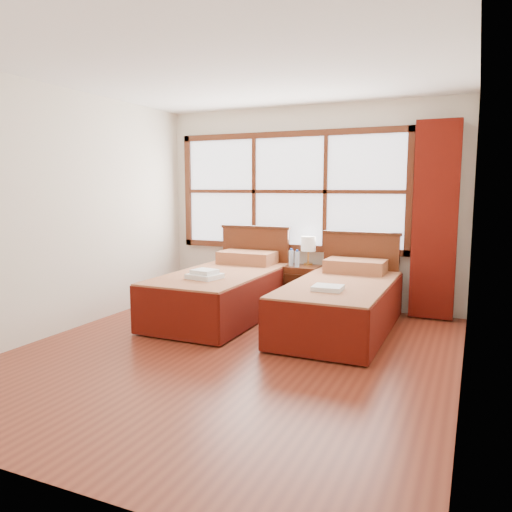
% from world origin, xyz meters
% --- Properties ---
extents(floor, '(4.50, 4.50, 0.00)m').
position_xyz_m(floor, '(0.00, 0.00, 0.00)').
color(floor, maroon).
rests_on(floor, ground).
extents(ceiling, '(4.50, 4.50, 0.00)m').
position_xyz_m(ceiling, '(0.00, 0.00, 2.60)').
color(ceiling, white).
rests_on(ceiling, wall_back).
extents(wall_back, '(4.00, 0.00, 4.00)m').
position_xyz_m(wall_back, '(0.00, 2.25, 1.30)').
color(wall_back, silver).
rests_on(wall_back, floor).
extents(wall_left, '(0.00, 4.50, 4.50)m').
position_xyz_m(wall_left, '(-2.00, 0.00, 1.30)').
color(wall_left, silver).
rests_on(wall_left, floor).
extents(wall_right, '(0.00, 4.50, 4.50)m').
position_xyz_m(wall_right, '(2.00, 0.00, 1.30)').
color(wall_right, silver).
rests_on(wall_right, floor).
extents(window, '(3.16, 0.06, 1.56)m').
position_xyz_m(window, '(-0.25, 2.21, 1.50)').
color(window, white).
rests_on(window, wall_back).
extents(curtain, '(0.50, 0.16, 2.30)m').
position_xyz_m(curtain, '(1.60, 2.11, 1.17)').
color(curtain, '#5D1109').
rests_on(curtain, wall_back).
extents(bed_left, '(1.07, 2.09, 1.04)m').
position_xyz_m(bed_left, '(-0.71, 1.20, 0.32)').
color(bed_left, '#3B1A0C').
rests_on(bed_left, floor).
extents(bed_right, '(1.04, 2.06, 1.01)m').
position_xyz_m(bed_right, '(0.74, 1.20, 0.31)').
color(bed_right, '#3B1A0C').
rests_on(bed_right, floor).
extents(nightstand, '(0.41, 0.41, 0.55)m').
position_xyz_m(nightstand, '(0.03, 1.99, 0.28)').
color(nightstand, '#522412').
rests_on(nightstand, floor).
extents(towels_left, '(0.38, 0.35, 0.10)m').
position_xyz_m(towels_left, '(-0.68, 0.70, 0.60)').
color(towels_left, white).
rests_on(towels_left, bed_left).
extents(towels_right, '(0.30, 0.27, 0.05)m').
position_xyz_m(towels_right, '(0.72, 0.71, 0.56)').
color(towels_right, white).
rests_on(towels_right, bed_right).
extents(lamp, '(0.19, 0.19, 0.37)m').
position_xyz_m(lamp, '(0.06, 2.13, 0.82)').
color(lamp, gold).
rests_on(lamp, nightstand).
extents(bottle_near, '(0.06, 0.06, 0.23)m').
position_xyz_m(bottle_near, '(-0.12, 1.96, 0.66)').
color(bottle_near, silver).
rests_on(bottle_near, nightstand).
extents(bottle_far, '(0.06, 0.06, 0.23)m').
position_xyz_m(bottle_far, '(-0.02, 1.89, 0.65)').
color(bottle_far, silver).
rests_on(bottle_far, nightstand).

